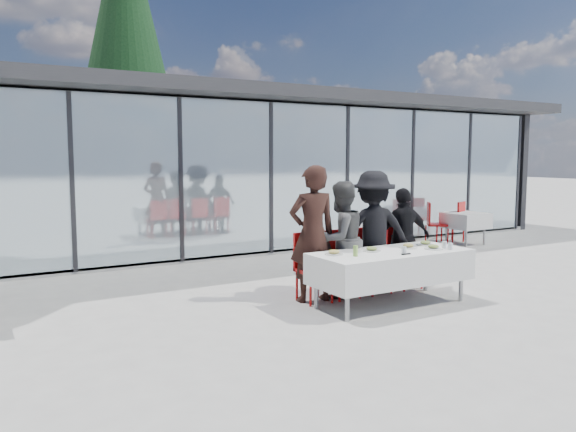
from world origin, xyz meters
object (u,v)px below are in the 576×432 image
at_px(diner_c, 373,232).
at_px(spare_chair_a, 433,221).
at_px(spare_chair_b, 456,220).
at_px(juice_bottle, 356,251).
at_px(plate_b, 372,249).
at_px(plate_c, 408,246).
at_px(plate_extra, 433,247).
at_px(plate_a, 334,253).
at_px(diner_chair_b, 339,260).
at_px(spare_table_right, 466,221).
at_px(lounger, 357,239).
at_px(diner_chair_a, 311,263).
at_px(diner_chair_d, 402,253).
at_px(diner_chair_c, 371,256).
at_px(folded_eyeglasses, 406,254).
at_px(diner_d, 404,238).
at_px(plate_d, 425,243).
at_px(diner_a, 312,234).
at_px(conifer_tree, 126,37).
at_px(diner_b, 341,239).
at_px(dining_table, 391,266).

height_order(diner_c, spare_chair_a, diner_c).
bearing_deg(spare_chair_b, juice_bottle, -147.66).
xyz_separation_m(diner_c, plate_b, (-0.49, -0.58, -0.14)).
height_order(plate_c, plate_extra, same).
relative_size(plate_a, spare_chair_a, 0.26).
bearing_deg(spare_chair_b, plate_b, -147.10).
height_order(diner_chair_b, spare_table_right, diner_chair_b).
bearing_deg(diner_chair_b, lounger, 48.89).
relative_size(diner_chair_a, diner_chair_d, 1.00).
relative_size(diner_chair_a, diner_chair_c, 1.00).
distance_m(diner_chair_c, spare_table_right, 5.48).
bearing_deg(diner_chair_d, folded_eyeglasses, -129.66).
bearing_deg(spare_table_right, diner_d, -148.74).
bearing_deg(diner_chair_a, spare_chair_a, 29.26).
bearing_deg(juice_bottle, plate_extra, -4.65).
bearing_deg(spare_chair_b, plate_d, -141.61).
height_order(diner_chair_b, juice_bottle, diner_chair_b).
bearing_deg(plate_d, plate_extra, -116.49).
relative_size(diner_chair_c, juice_bottle, 6.91).
relative_size(diner_a, diner_chair_d, 1.98).
relative_size(spare_chair_a, conifer_tree, 0.09).
bearing_deg(plate_d, plate_c, -169.53).
bearing_deg(diner_chair_b, spare_table_right, 24.99).
height_order(diner_b, spare_chair_a, diner_b).
bearing_deg(diner_chair_c, conifer_tree, 91.43).
height_order(diner_a, spare_chair_b, diner_a).
relative_size(diner_b, diner_chair_b, 1.74).
xyz_separation_m(diner_d, spare_chair_b, (4.32, 2.92, -0.24)).
distance_m(diner_d, spare_chair_a, 4.77).
distance_m(spare_table_right, lounger, 2.81).
height_order(plate_c, juice_bottle, juice_bottle).
height_order(folded_eyeglasses, conifer_tree, conifer_tree).
bearing_deg(plate_extra, plate_c, 133.83).
height_order(diner_c, plate_b, diner_c).
relative_size(diner_d, spare_chair_a, 1.61).
bearing_deg(plate_a, plate_c, -4.40).
xyz_separation_m(plate_a, plate_c, (1.22, -0.09, 0.00)).
relative_size(dining_table, diner_a, 1.17).
bearing_deg(diner_a, lounger, -127.80).
distance_m(plate_c, plate_extra, 0.35).
xyz_separation_m(diner_chair_b, plate_b, (0.10, -0.62, 0.24)).
height_order(spare_chair_a, conifer_tree, conifer_tree).
bearing_deg(diner_chair_b, diner_chair_d, 0.00).
xyz_separation_m(diner_chair_a, juice_bottle, (0.17, -0.81, 0.28)).
distance_m(diner_chair_a, diner_c, 1.15).
bearing_deg(conifer_tree, diner_a, -93.50).
relative_size(plate_c, conifer_tree, 0.02).
bearing_deg(dining_table, juice_bottle, -174.44).
height_order(diner_b, lounger, diner_b).
distance_m(diner_a, plate_d, 1.72).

